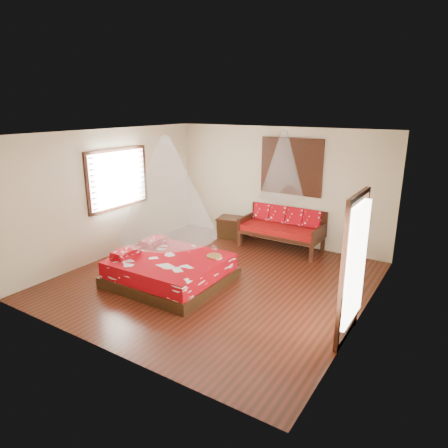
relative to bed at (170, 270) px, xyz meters
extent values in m
cube|color=black|center=(0.68, 0.55, -0.26)|extent=(5.50, 5.50, 0.02)
cube|color=white|center=(0.68, 0.55, 2.56)|extent=(5.50, 5.50, 0.02)
cube|color=beige|center=(-2.08, 0.55, 1.15)|extent=(0.02, 5.50, 2.80)
cube|color=beige|center=(3.44, 0.55, 1.15)|extent=(0.02, 5.50, 2.80)
cube|color=beige|center=(0.68, 3.31, 1.15)|extent=(5.50, 0.02, 2.80)
cube|color=beige|center=(0.68, -2.21, 1.15)|extent=(5.50, 0.02, 2.80)
cube|color=black|center=(0.02, 0.00, -0.15)|extent=(2.07, 1.88, 0.20)
cube|color=#99040D|center=(0.02, 0.00, 0.10)|extent=(1.97, 1.78, 0.30)
cube|color=#99040D|center=(-0.73, -0.40, 0.32)|extent=(0.30, 0.54, 0.14)
cube|color=#99040D|center=(-0.74, 0.38, 0.32)|extent=(0.30, 0.54, 0.14)
cube|color=black|center=(0.11, 2.48, -0.04)|extent=(0.08, 0.08, 0.42)
cube|color=black|center=(1.91, 2.48, -0.04)|extent=(0.08, 0.08, 0.42)
cube|color=black|center=(0.11, 3.21, -0.04)|extent=(0.08, 0.08, 0.42)
cube|color=black|center=(1.91, 3.21, -0.04)|extent=(0.08, 0.08, 0.42)
cube|color=black|center=(1.01, 2.85, 0.13)|extent=(1.92, 0.85, 0.08)
cube|color=maroon|center=(1.01, 2.85, 0.24)|extent=(1.86, 0.79, 0.14)
cube|color=black|center=(1.01, 3.23, 0.42)|extent=(1.92, 0.06, 0.55)
cube|color=black|center=(0.09, 2.85, 0.29)|extent=(0.06, 0.85, 0.30)
cube|color=black|center=(1.93, 2.85, 0.29)|extent=(0.06, 0.85, 0.30)
cube|color=#99040D|center=(0.37, 3.11, 0.51)|extent=(0.41, 0.20, 0.42)
cube|color=#99040D|center=(0.80, 3.11, 0.51)|extent=(0.41, 0.20, 0.42)
cube|color=#99040D|center=(1.22, 3.11, 0.51)|extent=(0.41, 0.20, 0.42)
cube|color=#99040D|center=(1.65, 3.11, 0.51)|extent=(0.41, 0.20, 0.42)
cube|color=black|center=(-0.40, 3.00, -0.02)|extent=(0.80, 0.64, 0.46)
cube|color=black|center=(-0.40, 3.00, 0.24)|extent=(0.84, 0.69, 0.05)
cube|color=black|center=(1.01, 3.27, 1.65)|extent=(1.52, 0.06, 1.32)
cube|color=black|center=(1.01, 3.26, 1.65)|extent=(1.35, 0.04, 1.10)
cube|color=black|center=(-2.04, 0.75, 1.45)|extent=(0.08, 1.74, 1.34)
cube|color=white|center=(-2.00, 0.75, 1.45)|extent=(0.04, 1.54, 1.10)
cube|color=black|center=(3.40, -0.05, 0.80)|extent=(0.08, 1.02, 2.16)
cube|color=white|center=(3.38, -0.05, 0.90)|extent=(0.03, 0.82, 1.70)
cylinder|color=brown|center=(0.69, 0.50, 0.26)|extent=(0.29, 0.29, 0.03)
cone|color=white|center=(0.02, 0.00, 1.60)|extent=(1.82, 1.82, 1.80)
cone|color=white|center=(1.01, 2.80, 1.75)|extent=(1.01, 1.01, 1.50)
camera|label=1|loc=(4.66, -5.39, 3.03)|focal=32.00mm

